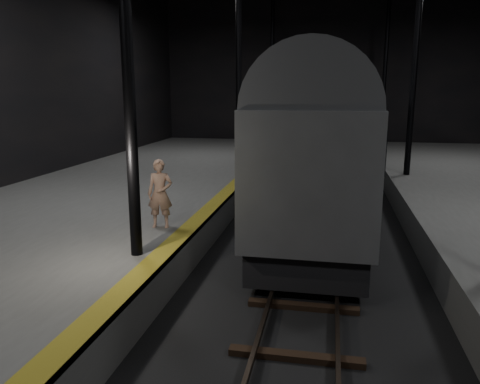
# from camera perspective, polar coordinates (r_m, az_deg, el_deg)

# --- Properties ---
(ground) EXTENTS (44.00, 44.00, 0.00)m
(ground) POSITION_cam_1_polar(r_m,az_deg,el_deg) (14.28, 8.67, -6.91)
(ground) COLOR black
(ground) RESTS_ON ground
(platform_left) EXTENTS (9.00, 43.80, 1.00)m
(platform_left) POSITION_cam_1_polar(r_m,az_deg,el_deg) (16.21, -18.83, -3.27)
(platform_left) COLOR #555553
(platform_left) RESTS_ON ground
(tactile_strip) EXTENTS (0.50, 43.80, 0.01)m
(tactile_strip) POSITION_cam_1_polar(r_m,az_deg,el_deg) (14.46, -4.17, -2.39)
(tactile_strip) COLOR olive
(tactile_strip) RESTS_ON platform_left
(track) EXTENTS (2.40, 43.00, 0.24)m
(track) POSITION_cam_1_polar(r_m,az_deg,el_deg) (14.26, 8.68, -6.65)
(track) COLOR #3F3328
(track) RESTS_ON ground
(train) EXTENTS (3.15, 21.03, 5.62)m
(train) POSITION_cam_1_polar(r_m,az_deg,el_deg) (20.12, 9.81, 7.76)
(train) COLOR #999CA0
(train) RESTS_ON ground
(woman) EXTENTS (0.74, 0.55, 1.87)m
(woman) POSITION_cam_1_polar(r_m,az_deg,el_deg) (12.79, -9.71, -0.21)
(woman) COLOR tan
(woman) RESTS_ON platform_left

